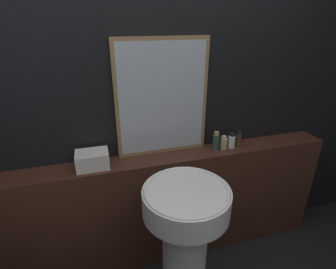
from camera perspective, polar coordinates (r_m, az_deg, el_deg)
wall_back at (r=1.88m, az=-1.34°, el=5.91°), size 8.00×0.06×2.50m
vanity_counter at (r=2.15m, az=-0.15°, el=-15.64°), size 2.58×0.21×0.92m
pedestal_sink at (r=1.72m, az=3.70°, el=-21.61°), size 0.50×0.50×0.97m
mirror at (r=1.81m, az=-1.26°, el=7.75°), size 0.65×0.03×0.81m
towel_stack at (r=1.80m, az=-16.12°, el=-5.27°), size 0.21×0.15×0.11m
shampoo_bottle at (r=1.98m, az=10.39°, el=-1.51°), size 0.05×0.05×0.15m
conditioner_bottle at (r=2.02m, az=12.01°, el=-1.79°), size 0.05×0.05×0.10m
lotion_bottle at (r=2.05m, az=13.69°, el=-1.39°), size 0.05×0.05×0.12m
body_wash_bottle at (r=2.08m, az=15.12°, el=-1.08°), size 0.04×0.04×0.13m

